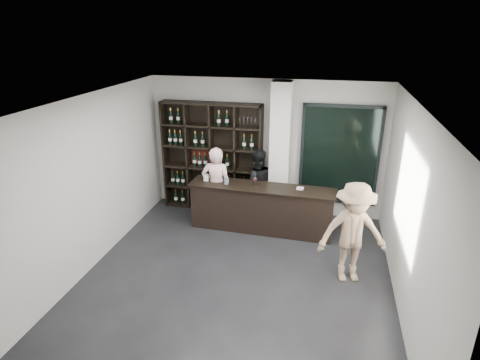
% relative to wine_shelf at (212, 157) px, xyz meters
% --- Properties ---
extents(floor, '(5.00, 5.50, 0.01)m').
position_rel_wine_shelf_xyz_m(floor, '(1.15, -2.57, -1.20)').
color(floor, black).
rests_on(floor, ground).
extents(wine_shelf, '(2.20, 0.35, 2.40)m').
position_rel_wine_shelf_xyz_m(wine_shelf, '(0.00, 0.00, 0.00)').
color(wine_shelf, black).
rests_on(wine_shelf, floor).
extents(structural_column, '(0.40, 0.40, 2.90)m').
position_rel_wine_shelf_xyz_m(structural_column, '(1.50, -0.10, 0.25)').
color(structural_column, silver).
rests_on(structural_column, floor).
extents(glass_panel, '(1.60, 0.08, 2.10)m').
position_rel_wine_shelf_xyz_m(glass_panel, '(2.70, 0.12, 0.20)').
color(glass_panel, black).
rests_on(glass_panel, floor).
extents(tasting_counter, '(2.89, 0.61, 0.95)m').
position_rel_wine_shelf_xyz_m(tasting_counter, '(1.25, -0.82, -0.72)').
color(tasting_counter, black).
rests_on(tasting_counter, floor).
extents(taster_pink, '(0.63, 0.43, 1.66)m').
position_rel_wine_shelf_xyz_m(taster_pink, '(0.30, -0.72, -0.37)').
color(taster_pink, beige).
rests_on(taster_pink, floor).
extents(taster_black, '(0.89, 0.79, 1.52)m').
position_rel_wine_shelf_xyz_m(taster_black, '(1.05, -0.24, -0.44)').
color(taster_black, black).
rests_on(taster_black, floor).
extents(customer, '(1.22, 0.89, 1.70)m').
position_rel_wine_shelf_xyz_m(customer, '(2.95, -2.17, -0.35)').
color(customer, '#9D7E5F').
rests_on(customer, floor).
extents(wine_glass, '(0.11, 0.11, 0.21)m').
position_rel_wine_shelf_xyz_m(wine_glass, '(1.11, -0.79, -0.15)').
color(wine_glass, white).
rests_on(wine_glass, tasting_counter).
extents(spit_cup, '(0.13, 0.13, 0.13)m').
position_rel_wine_shelf_xyz_m(spit_cup, '(0.54, -0.84, -0.18)').
color(spit_cup, '#A1B2C7').
rests_on(spit_cup, tasting_counter).
extents(napkin_stack, '(0.14, 0.14, 0.02)m').
position_rel_wine_shelf_xyz_m(napkin_stack, '(2.00, -0.76, -0.24)').
color(napkin_stack, white).
rests_on(napkin_stack, tasting_counter).
extents(card_stand, '(0.09, 0.05, 0.14)m').
position_rel_wine_shelf_xyz_m(card_stand, '(0.10, -0.77, -0.18)').
color(card_stand, white).
rests_on(card_stand, tasting_counter).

